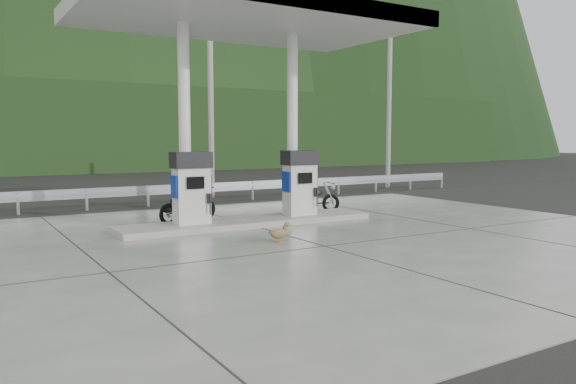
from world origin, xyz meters
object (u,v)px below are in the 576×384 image
motorcycle_left (188,207)px  gas_pump_right (300,183)px  gas_pump_left (191,188)px  motorcycle_right (312,200)px  duck (279,234)px

motorcycle_left → gas_pump_right: bearing=-41.0°
gas_pump_left → motorcycle_left: bearing=72.5°
motorcycle_left → motorcycle_right: size_ratio=1.03×
gas_pump_right → duck: gas_pump_right is taller
motorcycle_left → duck: size_ratio=3.38×
gas_pump_left → motorcycle_left: (0.40, 1.28, -0.63)m
motorcycle_left → duck: 3.93m
motorcycle_right → gas_pump_right: bearing=-122.1°
gas_pump_right → motorcycle_left: (-2.80, 1.28, -0.63)m
gas_pump_left → duck: gas_pump_left is taller
gas_pump_left → gas_pump_right: bearing=0.0°
gas_pump_right → motorcycle_left: bearing=155.5°
motorcycle_left → motorcycle_right: motorcycle_left is taller
duck → gas_pump_left: bearing=106.6°
gas_pump_left → gas_pump_right: size_ratio=1.00×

